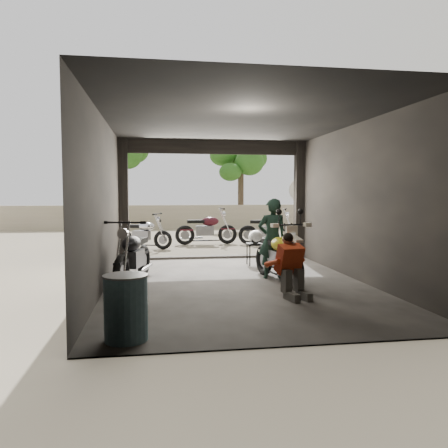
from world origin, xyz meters
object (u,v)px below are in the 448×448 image
object	(u,v)px
outside_bike_b	(206,226)
oil_drum	(126,309)
sign_post	(301,202)
outside_bike_c	(270,227)
outside_bike_a	(143,231)
stool	(255,246)
rider	(272,239)
helmet	(256,237)
main_bike	(278,251)
mechanic	(293,268)
left_bike	(133,251)

from	to	relation	value
outside_bike_b	oil_drum	size ratio (longest dim) A/B	2.36
sign_post	outside_bike_c	bearing A→B (deg)	93.82
outside_bike_a	stool	size ratio (longest dim) A/B	3.08
rider	helmet	distance (m)	1.65
main_bike	oil_drum	bearing A→B (deg)	-140.62
main_bike	rider	xyz separation A→B (m)	(-0.03, 0.31, 0.22)
stool	main_bike	bearing A→B (deg)	-89.74
oil_drum	sign_post	xyz separation A→B (m)	(4.67, 7.34, 1.12)
mechanic	oil_drum	bearing A→B (deg)	-158.93
outside_bike_a	oil_drum	size ratio (longest dim) A/B	2.13
left_bike	sign_post	bearing A→B (deg)	52.78
main_bike	stool	distance (m)	2.02
stool	helmet	world-z (taller)	helmet
left_bike	outside_bike_a	world-z (taller)	left_bike
outside_bike_c	stool	distance (m)	4.39
helmet	oil_drum	size ratio (longest dim) A/B	0.45
left_bike	helmet	bearing A→B (deg)	43.83
mechanic	oil_drum	world-z (taller)	mechanic
mechanic	stool	size ratio (longest dim) A/B	1.93
outside_bike_b	sign_post	bearing A→B (deg)	-136.76
outside_bike_a	outside_bike_c	size ratio (longest dim) A/B	0.91
outside_bike_c	stool	bearing A→B (deg)	178.91
outside_bike_a	sign_post	xyz separation A→B (m)	(4.74, -1.60, 0.94)
outside_bike_b	mechanic	distance (m)	8.12
outside_bike_c	sign_post	size ratio (longest dim) A/B	0.83
helmet	oil_drum	distance (m)	5.87
helmet	outside_bike_b	bearing A→B (deg)	91.89
outside_bike_a	outside_bike_c	distance (m)	4.32
rider	outside_bike_b	bearing A→B (deg)	-84.20
outside_bike_b	helmet	distance (m)	4.75
oil_drum	main_bike	bearing A→B (deg)	48.92
rider	mechanic	bearing A→B (deg)	86.05
outside_bike_a	rider	world-z (taller)	rider
outside_bike_b	left_bike	bearing A→B (deg)	158.50
stool	sign_post	size ratio (longest dim) A/B	0.24
outside_bike_a	helmet	xyz separation A→B (m)	(2.84, -3.78, 0.14)
left_bike	rider	size ratio (longest dim) A/B	1.12
mechanic	helmet	xyz separation A→B (m)	(0.14, 3.40, 0.19)
outside_bike_b	sign_post	xyz separation A→B (m)	(2.58, -2.51, 0.88)
main_bike	mechanic	bearing A→B (deg)	-105.47
left_bike	helmet	xyz separation A→B (m)	(2.87, 1.64, 0.09)
main_bike	helmet	distance (m)	1.96
left_bike	sign_post	distance (m)	6.18
main_bike	rider	size ratio (longest dim) A/B	1.10
outside_bike_c	mechanic	size ratio (longest dim) A/B	1.75
outside_bike_c	helmet	distance (m)	4.44
outside_bike_c	oil_drum	xyz separation A→B (m)	(-4.24, -9.35, -0.23)
stool	helmet	xyz separation A→B (m)	(-0.00, -0.05, 0.24)
outside_bike_b	sign_post	distance (m)	3.71
stool	helmet	size ratio (longest dim) A/B	1.52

